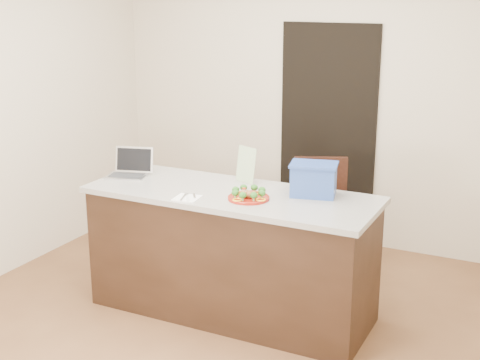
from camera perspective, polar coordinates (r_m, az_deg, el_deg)
The scene contains 16 objects.
ground at distance 4.81m, azimuth -2.11°, elevation -12.35°, with size 4.00×4.00×0.00m, color brown.
room_shell at distance 4.28m, azimuth -2.33°, elevation 7.07°, with size 4.00×4.00×4.00m.
doorway at distance 6.15m, azimuth 7.46°, elevation 3.83°, with size 0.90×0.02×2.00m, color black.
island at distance 4.81m, azimuth -0.74°, elevation -6.24°, with size 2.06×0.76×0.92m.
plate at distance 4.50m, azimuth 0.74°, elevation -1.51°, with size 0.28×0.28×0.02m.
meatballs at distance 4.48m, azimuth 0.72°, elevation -1.21°, with size 0.11×0.10×0.04m.
broccoli at distance 4.48m, azimuth 0.74°, elevation -0.97°, with size 0.24×0.24×0.04m.
pepper_rings at distance 4.49m, azimuth 0.74°, elevation -1.39°, with size 0.28×0.28×0.01m.
napkin at distance 4.53m, azimuth -4.53°, elevation -1.54°, with size 0.16×0.16×0.01m, color white.
fork at distance 4.55m, azimuth -4.67°, elevation -1.38°, with size 0.05×0.17×0.00m.
knife at distance 4.50m, azimuth -4.31°, elevation -1.55°, with size 0.07×0.17×0.01m.
yogurt_bottle at distance 4.51m, azimuth 0.34°, elevation -1.21°, with size 0.03×0.03×0.07m.
laptop at distance 5.12m, azimuth -9.33°, elevation 1.01°, with size 0.34×0.31×0.21m.
leaflet at distance 4.86m, azimuth 0.52°, elevation 1.31°, with size 0.18×0.00×0.26m, color silver.
blue_box at distance 4.58m, azimuth 6.30°, elevation 0.06°, with size 0.36×0.30×0.23m.
chair at distance 5.46m, azimuth 6.43°, elevation -2.56°, with size 0.57×0.59×0.97m.
Camera 1 is at (2.03, -3.71, 2.29)m, focal length 50.00 mm.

